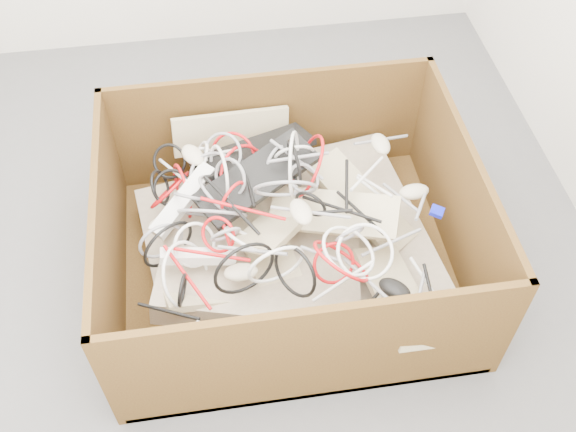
{
  "coord_description": "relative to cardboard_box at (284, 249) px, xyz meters",
  "views": [
    {
      "loc": [
        0.02,
        -1.61,
        2.15
      ],
      "look_at": [
        0.25,
        -0.08,
        0.3
      ],
      "focal_mm": 41.88,
      "sensor_mm": 36.0,
      "label": 1
    }
  ],
  "objects": [
    {
      "name": "keyboard_pile",
      "position": [
        0.02,
        0.03,
        0.15
      ],
      "size": [
        0.97,
        1.06,
        0.36
      ],
      "color": "tan",
      "rests_on": "cardboard_box"
    },
    {
      "name": "cable_tangle",
      "position": [
        -0.12,
        0.02,
        0.25
      ],
      "size": [
        1.09,
        0.84,
        0.48
      ],
      "color": "gray",
      "rests_on": "keyboard_pile"
    },
    {
      "name": "vga_plug",
      "position": [
        0.53,
        -0.1,
        0.24
      ],
      "size": [
        0.06,
        0.06,
        0.03
      ],
      "primitive_type": "cube",
      "rotation": [
        0.09,
        0.14,
        -0.52
      ],
      "color": "#0D14C5",
      "rests_on": "keyboard_pile"
    },
    {
      "name": "power_strip_left",
      "position": [
        -0.35,
        0.1,
        0.22
      ],
      "size": [
        0.26,
        0.27,
        0.13
      ],
      "primitive_type": "cube",
      "rotation": [
        0.14,
        -0.26,
        0.8
      ],
      "color": "white",
      "rests_on": "keyboard_pile"
    },
    {
      "name": "power_strip_right",
      "position": [
        -0.31,
        -0.13,
        0.19
      ],
      "size": [
        0.26,
        0.06,
        0.08
      ],
      "primitive_type": "cube",
      "rotation": [
        -0.1,
        0.17,
        -0.02
      ],
      "color": "white",
      "rests_on": "keyboard_pile"
    },
    {
      "name": "cardboard_box",
      "position": [
        0.0,
        0.0,
        0.0
      ],
      "size": [
        1.3,
        1.09,
        0.56
      ],
      "color": "#3E250F",
      "rests_on": "ground"
    },
    {
      "name": "mice_scatter",
      "position": [
        0.05,
        -0.0,
        0.22
      ],
      "size": [
        1.04,
        0.74,
        0.21
      ],
      "color": "beige",
      "rests_on": "keyboard_pile"
    },
    {
      "name": "ground",
      "position": [
        -0.23,
        0.1,
        -0.13
      ],
      "size": [
        3.0,
        3.0,
        0.0
      ],
      "primitive_type": "plane",
      "color": "#545457",
      "rests_on": "ground"
    }
  ]
}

